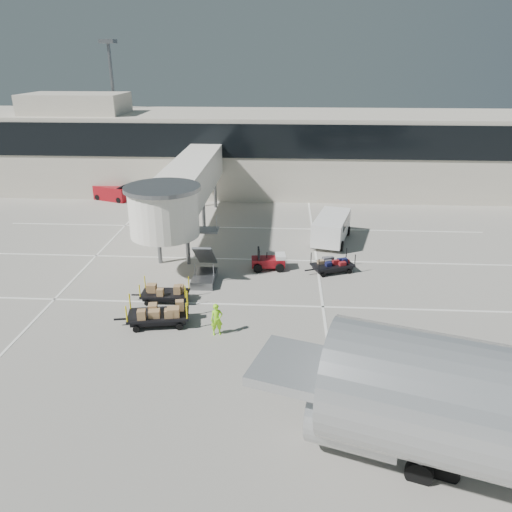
% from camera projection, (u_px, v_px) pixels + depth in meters
% --- Properties ---
extents(ground, '(140.00, 140.00, 0.00)m').
position_uv_depth(ground, '(216.00, 321.00, 27.43)').
color(ground, '#B2AC9F').
rests_on(ground, ground).
extents(lane_markings, '(40.00, 30.00, 0.02)m').
position_uv_depth(lane_markings, '(224.00, 257.00, 36.10)').
color(lane_markings, white).
rests_on(lane_markings, ground).
extents(terminal, '(64.00, 12.11, 15.20)m').
position_uv_depth(terminal, '(249.00, 150.00, 53.64)').
color(terminal, beige).
rests_on(terminal, ground).
extents(jet_bridge, '(5.70, 20.40, 6.03)m').
position_uv_depth(jet_bridge, '(184.00, 189.00, 37.41)').
color(jet_bridge, white).
rests_on(jet_bridge, ground).
extents(baggage_tug, '(2.37, 1.65, 1.48)m').
position_uv_depth(baggage_tug, '(269.00, 261.00, 33.93)').
color(baggage_tug, maroon).
rests_on(baggage_tug, ground).
extents(suitcase_cart, '(3.42, 2.29, 1.33)m').
position_uv_depth(suitcase_cart, '(333.00, 265.00, 33.51)').
color(suitcase_cart, black).
rests_on(suitcase_cart, ground).
extents(box_cart_near, '(4.08, 2.14, 1.56)m').
position_uv_depth(box_cart_near, '(157.00, 314.00, 26.91)').
color(box_cart_near, black).
rests_on(box_cart_near, ground).
extents(box_cart_far, '(3.41, 1.44, 1.33)m').
position_uv_depth(box_cart_far, '(168.00, 293.00, 29.45)').
color(box_cart_far, black).
rests_on(box_cart_far, ground).
extents(ground_worker, '(0.73, 0.58, 1.75)m').
position_uv_depth(ground_worker, '(217.00, 320.00, 25.78)').
color(ground_worker, '#82DB17').
rests_on(ground_worker, ground).
extents(minivan, '(3.46, 5.78, 2.05)m').
position_uv_depth(minivan, '(332.00, 226.00, 38.85)').
color(minivan, white).
rests_on(minivan, ground).
extents(belt_loader, '(4.11, 2.71, 1.86)m').
position_uv_depth(belt_loader, '(112.00, 193.00, 50.15)').
color(belt_loader, maroon).
rests_on(belt_loader, ground).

